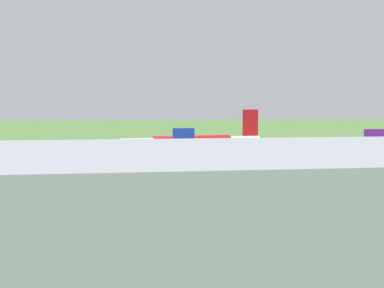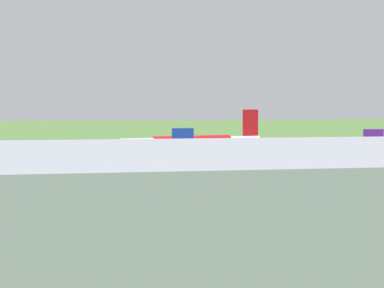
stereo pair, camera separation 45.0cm
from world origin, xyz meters
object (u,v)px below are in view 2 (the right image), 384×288
Objects in this scene: service_truck_baggage at (24,156)px; no_stopping_sign at (191,145)px; traffic_cone_orange at (175,147)px; airliner_parked_mid at (100,175)px; airliner_main at (193,144)px.

no_stopping_sign is (-59.07, -38.08, 0.04)m from service_truck_baggage.
traffic_cone_orange is at bearing -140.32° from service_truck_baggage.
airliner_parked_mid is 109.90m from no_stopping_sign.
service_truck_baggage is at bearing 39.68° from traffic_cone_orange.
no_stopping_sign is (-5.13, -36.44, -2.91)m from airliner_main.
service_truck_baggage is 69.41m from traffic_cone_orange.
airliner_parked_mid is at bearing 110.08° from service_truck_baggage.
airliner_main is at bearing 90.70° from traffic_cone_orange.
no_stopping_sign is at bearing -108.52° from airliner_parked_mid.
no_stopping_sign is 4.38× the size of traffic_cone_orange.
service_truck_baggage is (53.94, 1.64, -2.95)m from airliner_main.
airliner_parked_mid is 70.42m from service_truck_baggage.
service_truck_baggage is 2.51× the size of no_stopping_sign.
service_truck_baggage is 70.28m from no_stopping_sign.
traffic_cone_orange is at bearing -47.77° from no_stopping_sign.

